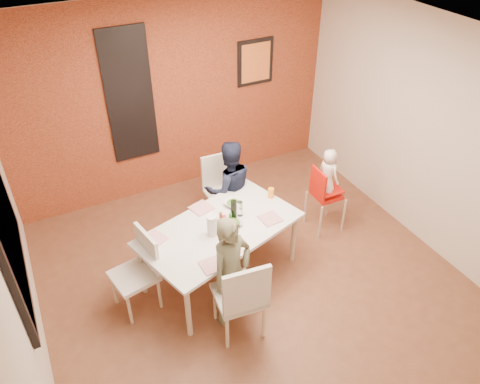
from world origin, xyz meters
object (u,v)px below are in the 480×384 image
child_far (229,189)px  toddler (328,173)px  paper_towel_roll (212,225)px  wine_bottle (234,210)px  high_chair (324,193)px  chair_left (140,267)px  child_near (232,272)px  chair_far (221,186)px  dining_table (220,232)px  chair_near (242,296)px

child_far → toddler: 1.22m
child_far → paper_towel_roll: (-0.57, -0.77, 0.20)m
toddler → wine_bottle: (-1.35, -0.15, -0.00)m
paper_towel_roll → high_chair: bearing=9.3°
chair_left → child_near: (0.76, -0.61, 0.13)m
chair_left → paper_towel_roll: 0.86m
chair_far → child_far: size_ratio=0.73×
high_chair → paper_towel_roll: size_ratio=3.80×
chair_left → high_chair: bearing=83.1°
dining_table → chair_far: (0.45, 0.95, -0.13)m
chair_far → paper_towel_roll: (-0.57, -1.01, 0.31)m
chair_far → wine_bottle: 0.98m
chair_far → child_far: child_far is taller
high_chair → wine_bottle: 1.37m
child_near → wine_bottle: 0.76m
high_chair → paper_towel_roll: 1.69m
child_near → high_chair: bearing=8.9°
child_near → paper_towel_roll: child_near is taller
dining_table → paper_towel_roll: (-0.11, -0.06, 0.18)m
chair_near → wine_bottle: bearing=-105.1°
chair_near → paper_towel_roll: size_ratio=4.21×
chair_near → toddler: size_ratio=1.61×
wine_bottle → paper_towel_roll: size_ratio=1.06×
chair_far → toddler: size_ratio=1.50×
child_near → paper_towel_roll: 0.57m
chair_far → toddler: toddler is taller
chair_far → child_near: child_near is taller
toddler → wine_bottle: bearing=86.9°
chair_near → chair_far: bearing=-102.4°
chair_left → toddler: size_ratio=1.49×
high_chair → child_near: bearing=117.2°
toddler → paper_towel_roll: (-1.66, -0.27, -0.01)m
chair_far → chair_left: size_ratio=1.01×
high_chair → child_near: (-1.67, -0.80, 0.10)m
dining_table → chair_left: bearing=179.1°
toddler → chair_left: bearing=85.1°
toddler → high_chair: bearing=77.6°
chair_far → wine_bottle: bearing=-104.0°
high_chair → toddler: (0.02, -0.00, 0.30)m
high_chair → child_far: child_far is taller
dining_table → paper_towel_roll: 0.22m
toddler → dining_table: bearing=88.2°
wine_bottle → child_far: bearing=68.6°
high_chair → child_near: size_ratio=0.70×
high_chair → child_far: (-1.07, 0.50, 0.10)m
chair_left → paper_towel_roll: paper_towel_roll is taller
paper_towel_roll → toddler: bearing=9.1°
high_chair → wine_bottle: (-1.33, -0.15, 0.30)m
child_near → paper_towel_roll: size_ratio=5.41×
dining_table → child_far: (0.45, 0.71, -0.01)m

